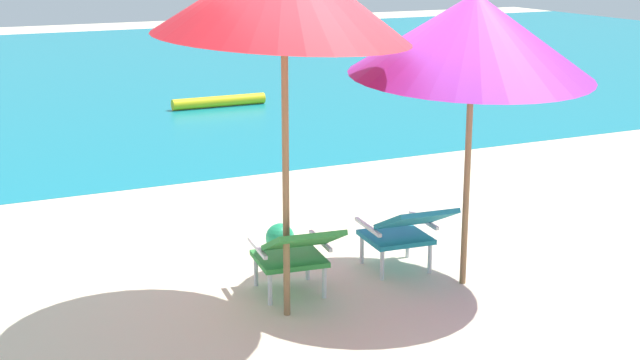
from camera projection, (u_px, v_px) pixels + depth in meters
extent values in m
plane|color=beige|center=(195.00, 173.00, 10.88)|extent=(40.00, 40.00, 0.00)
cube|color=teal|center=(62.00, 77.00, 18.37)|extent=(40.00, 18.00, 0.01)
cylinder|color=yellow|center=(219.00, 101.00, 15.07)|extent=(1.60, 0.18, 0.18)
cube|color=#338E3D|center=(289.00, 259.00, 7.18)|extent=(0.58, 0.56, 0.04)
cube|color=#338E3D|center=(303.00, 240.00, 6.77)|extent=(0.58, 0.57, 0.27)
cylinder|color=silver|center=(256.00, 271.00, 7.34)|extent=(0.04, 0.04, 0.26)
cylinder|color=silver|center=(308.00, 264.00, 7.48)|extent=(0.04, 0.04, 0.26)
cylinder|color=silver|center=(270.00, 289.00, 6.96)|extent=(0.04, 0.04, 0.26)
cylinder|color=silver|center=(324.00, 282.00, 7.09)|extent=(0.04, 0.04, 0.26)
cube|color=silver|center=(257.00, 248.00, 7.07)|extent=(0.09, 0.50, 0.03)
cube|color=silver|center=(320.00, 241.00, 7.23)|extent=(0.09, 0.50, 0.03)
cube|color=teal|center=(396.00, 237.00, 7.69)|extent=(0.56, 0.54, 0.04)
cube|color=teal|center=(416.00, 219.00, 7.29)|extent=(0.56, 0.56, 0.27)
cylinder|color=silver|center=(362.00, 249.00, 7.84)|extent=(0.04, 0.04, 0.26)
cylinder|color=silver|center=(408.00, 243.00, 8.00)|extent=(0.04, 0.04, 0.26)
cylinder|color=silver|center=(382.00, 265.00, 7.46)|extent=(0.04, 0.04, 0.26)
cylinder|color=silver|center=(430.00, 259.00, 7.62)|extent=(0.04, 0.04, 0.26)
cube|color=silver|center=(368.00, 227.00, 7.57)|extent=(0.07, 0.50, 0.03)
cube|color=silver|center=(424.00, 220.00, 7.75)|extent=(0.07, 0.50, 0.03)
cylinder|color=olive|center=(286.00, 180.00, 6.54)|extent=(0.05, 0.05, 2.10)
cylinder|color=olive|center=(467.00, 181.00, 7.21)|extent=(0.05, 0.05, 1.74)
cone|color=purple|center=(473.00, 34.00, 6.91)|extent=(2.13, 2.16, 0.76)
sphere|color=#1E9E60|center=(280.00, 238.00, 8.14)|extent=(0.26, 0.26, 0.26)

